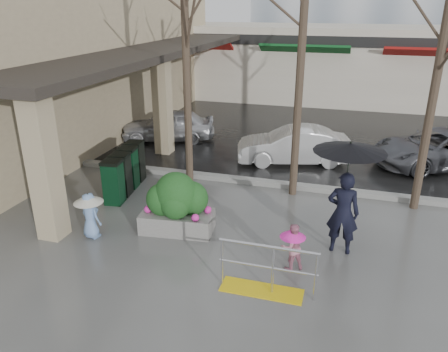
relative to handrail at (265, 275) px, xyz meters
The scene contains 20 objects.
ground 1.85m from the handrail, 138.58° to the left, with size 120.00×120.00×0.00m, color #51514F.
street_asphalt 23.24m from the handrail, 93.36° to the left, with size 120.00×36.00×0.01m, color black.
curb 5.38m from the handrail, 104.66° to the left, with size 120.00×0.30×0.15m, color gray.
near_building 14.32m from the handrail, 138.39° to the left, with size 6.00×18.00×8.00m, color tan.
canopy_slab 11.54m from the handrail, 123.81° to the left, with size 2.80×18.00×0.25m, color #2D2823.
pillar_front 5.48m from the handrail, behind, with size 0.55×0.55×3.50m, color tan.
pillar_back 9.02m from the handrail, 126.15° to the left, with size 0.55×0.55×3.50m, color tan.
storefront_row 19.25m from the handrail, 88.07° to the left, with size 34.00×6.74×4.00m.
handrail is the anchor object (origin of this frame).
tree_west 7.52m from the handrail, 124.99° to the left, with size 3.20×3.20×6.80m.
tree_midwest 6.83m from the handrail, 91.91° to the left, with size 3.20×3.20×7.00m.
tree_mideast 7.28m from the handrail, 56.81° to the left, with size 3.20×3.20×6.50m.
woman 2.62m from the handrail, 56.16° to the left, with size 1.51×1.51×2.58m.
child_pink 1.03m from the handrail, 68.64° to the left, with size 0.63×0.59×1.03m.
child_blue 4.46m from the handrail, 168.25° to the left, with size 0.69×0.69×1.13m.
planter 3.12m from the handrail, 144.69° to the left, with size 1.82×1.07×1.51m.
news_boxes 6.11m from the handrail, 143.69° to the left, with size 0.78×2.28×1.25m.
car_a 10.44m from the handrail, 123.46° to the left, with size 1.49×3.70×1.26m, color silver.
car_b 7.46m from the handrail, 94.20° to the left, with size 1.33×3.82×1.26m, color silver.
car_c 9.52m from the handrail, 63.68° to the left, with size 2.09×4.53×1.26m, color #595B61.
Camera 1 is at (2.61, -8.15, 5.20)m, focal length 35.00 mm.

